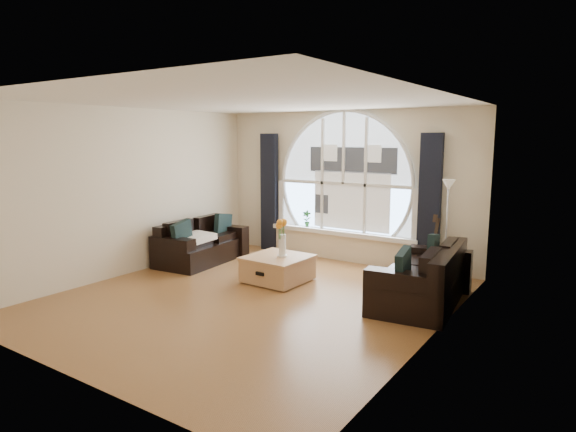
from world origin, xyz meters
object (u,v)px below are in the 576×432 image
object	(u,v)px
sofa_left	(202,240)
floor_lamp	(446,232)
vase_flowers	(282,232)
potted_plant	(307,219)
coffee_chest	(278,268)
guitar	(436,247)
sofa_right	(422,275)

from	to	relation	value
sofa_left	floor_lamp	size ratio (longest dim) A/B	1.03
vase_flowers	potted_plant	xyz separation A→B (m)	(-0.64, 1.75, -0.09)
coffee_chest	floor_lamp	distance (m)	2.65
floor_lamp	potted_plant	bearing A→B (deg)	172.36
floor_lamp	guitar	xyz separation A→B (m)	(-0.16, 0.05, -0.27)
coffee_chest	floor_lamp	world-z (taller)	floor_lamp
coffee_chest	sofa_left	bearing A→B (deg)	174.62
sofa_left	potted_plant	size ratio (longest dim) A/B	5.32
sofa_left	vase_flowers	world-z (taller)	vase_flowers
sofa_left	coffee_chest	world-z (taller)	sofa_left
potted_plant	sofa_left	bearing A→B (deg)	-129.91
guitar	vase_flowers	bearing A→B (deg)	-130.16
sofa_right	potted_plant	distance (m)	3.17
sofa_left	vase_flowers	size ratio (longest dim) A/B	2.36
sofa_right	floor_lamp	world-z (taller)	floor_lamp
sofa_left	sofa_right	xyz separation A→B (m)	(4.04, -0.00, 0.00)
sofa_right	vase_flowers	size ratio (longest dim) A/B	2.55
floor_lamp	potted_plant	world-z (taller)	floor_lamp
potted_plant	floor_lamp	bearing A→B (deg)	-7.64
coffee_chest	vase_flowers	bearing A→B (deg)	6.66
sofa_right	vase_flowers	bearing A→B (deg)	179.67
coffee_chest	potted_plant	world-z (taller)	potted_plant
sofa_left	sofa_right	size ratio (longest dim) A/B	0.92
vase_flowers	potted_plant	bearing A→B (deg)	110.01
sofa_right	floor_lamp	bearing A→B (deg)	85.23
vase_flowers	potted_plant	distance (m)	1.87
coffee_chest	vase_flowers	distance (m)	0.58
sofa_right	vase_flowers	world-z (taller)	vase_flowers
vase_flowers	floor_lamp	distance (m)	2.51
sofa_right	guitar	xyz separation A→B (m)	(-0.20, 1.21, 0.13)
sofa_right	vase_flowers	distance (m)	2.18
sofa_right	potted_plant	world-z (taller)	potted_plant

